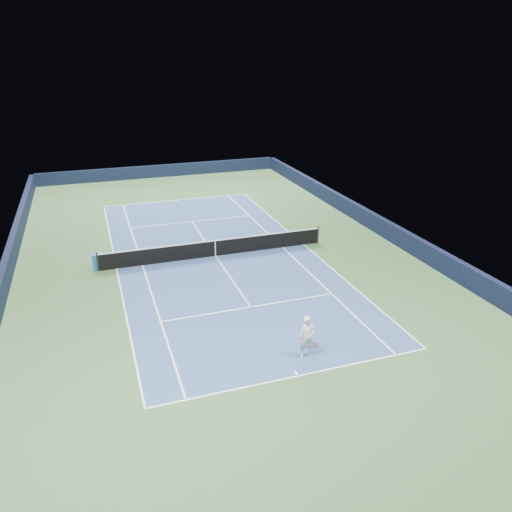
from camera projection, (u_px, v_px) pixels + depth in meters
name	position (u px, v px, depth m)	size (l,w,h in m)	color
ground	(216.00, 256.00, 28.42)	(40.00, 40.00, 0.00)	#32562F
wall_far	(161.00, 171.00, 45.50)	(22.00, 0.35, 1.10)	black
wall_right	(382.00, 227.00, 31.43)	(0.35, 40.00, 1.10)	black
wall_left	(6.00, 273.00, 24.98)	(0.35, 40.00, 1.10)	black
court_surface	(216.00, 256.00, 28.42)	(10.97, 23.77, 0.01)	navy
baseline_far	(177.00, 200.00, 38.79)	(10.97, 0.08, 0.00)	white
baseline_near	(298.00, 376.00, 18.05)	(10.97, 0.08, 0.00)	white
sideline_doubles_right	(304.00, 244.00, 30.05)	(0.08, 23.77, 0.00)	white
sideline_doubles_left	(117.00, 269.00, 26.78)	(0.08, 23.77, 0.00)	white
sideline_singles_right	(283.00, 247.00, 29.64)	(0.08, 23.77, 0.00)	white
sideline_singles_left	(142.00, 265.00, 27.19)	(0.08, 23.77, 0.00)	white
service_line_far	(192.00, 222.00, 34.00)	(8.23, 0.08, 0.00)	white
service_line_near	(251.00, 307.00, 22.83)	(8.23, 0.08, 0.00)	white
center_service_line	(216.00, 256.00, 28.42)	(0.08, 12.80, 0.00)	white
center_mark_far	(177.00, 201.00, 38.66)	(0.08, 0.30, 0.00)	white
center_mark_near	(297.00, 374.00, 18.18)	(0.08, 0.30, 0.00)	white
tennis_net	(215.00, 248.00, 28.23)	(12.90, 0.10, 1.07)	black
sponsor_cube	(98.00, 261.00, 26.67)	(0.60, 0.50, 0.86)	#1D5FB3
tennis_player	(307.00, 337.00, 18.88)	(0.80, 1.27, 2.26)	white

